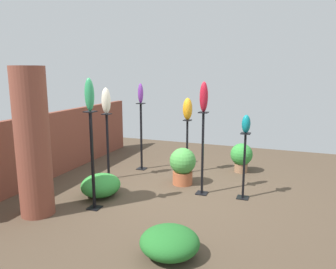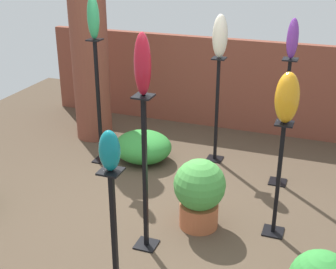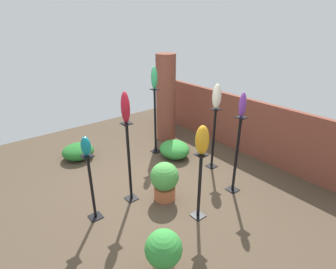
{
  "view_description": "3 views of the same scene",
  "coord_description": "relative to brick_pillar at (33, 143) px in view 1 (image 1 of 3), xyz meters",
  "views": [
    {
      "loc": [
        -5.39,
        -1.86,
        2.18
      ],
      "look_at": [
        0.07,
        0.19,
        1.03
      ],
      "focal_mm": 35.0,
      "sensor_mm": 36.0,
      "label": 1
    },
    {
      "loc": [
        1.48,
        -3.8,
        2.68
      ],
      "look_at": [
        -0.04,
        0.32,
        0.8
      ],
      "focal_mm": 50.0,
      "sensor_mm": 36.0,
      "label": 2
    },
    {
      "loc": [
        3.49,
        -2.39,
        2.99
      ],
      "look_at": [
        0.28,
        0.19,
        1.18
      ],
      "focal_mm": 28.0,
      "sensor_mm": 36.0,
      "label": 3
    }
  ],
  "objects": [
    {
      "name": "foliage_bed_west",
      "position": [
        0.97,
        -0.51,
        -0.93
      ],
      "size": [
        0.74,
        0.67,
        0.39
      ],
      "primitive_type": "ellipsoid",
      "color": "#338C38",
      "rests_on": "ground"
    },
    {
      "name": "pedestal_ivory",
      "position": [
        1.83,
        -0.16,
        -0.5
      ],
      "size": [
        0.2,
        0.2,
        1.34
      ],
      "color": "black",
      "rests_on": "ground"
    },
    {
      "name": "art_vase_violet",
      "position": [
        2.69,
        -0.5,
        0.57
      ],
      "size": [
        0.12,
        0.12,
        0.42
      ],
      "primitive_type": "ellipsoid",
      "color": "#6B2D8C",
      "rests_on": "pedestal_violet"
    },
    {
      "name": "art_vase_teal",
      "position": [
        1.75,
        -2.87,
        0.18
      ],
      "size": [
        0.15,
        0.14,
        0.31
      ],
      "primitive_type": "ellipsoid",
      "color": "#0F727A",
      "rests_on": "pedestal_teal"
    },
    {
      "name": "pedestal_jade",
      "position": [
        0.48,
        -0.7,
        -0.39
      ],
      "size": [
        0.2,
        0.2,
        1.57
      ],
      "color": "black",
      "rests_on": "ground"
    },
    {
      "name": "potted_plant_mid_left",
      "position": [
        3.26,
        -2.62,
        -0.77
      ],
      "size": [
        0.48,
        0.48,
        0.63
      ],
      "color": "#936B4C",
      "rests_on": "ground"
    },
    {
      "name": "pedestal_violet",
      "position": [
        2.69,
        -0.5,
        -0.44
      ],
      "size": [
        0.2,
        0.2,
        1.48
      ],
      "color": "black",
      "rests_on": "ground"
    },
    {
      "name": "pedestal_ruby",
      "position": [
        1.71,
        -2.15,
        -0.44
      ],
      "size": [
        0.2,
        0.2,
        1.48
      ],
      "color": "black",
      "rests_on": "ground"
    },
    {
      "name": "art_vase_jade",
      "position": [
        0.48,
        -0.7,
        0.7
      ],
      "size": [
        0.14,
        0.15,
        0.5
      ],
      "primitive_type": "ellipsoid",
      "color": "#2D9356",
      "rests_on": "pedestal_jade"
    },
    {
      "name": "art_vase_ivory",
      "position": [
        1.83,
        -0.16,
        0.47
      ],
      "size": [
        0.18,
        0.18,
        0.51
      ],
      "primitive_type": "ellipsoid",
      "color": "beige",
      "rests_on": "pedestal_ivory"
    },
    {
      "name": "pedestal_amber",
      "position": [
        2.79,
        -1.53,
        -0.59
      ],
      "size": [
        0.2,
        0.2,
        1.16
      ],
      "color": "black",
      "rests_on": "ground"
    },
    {
      "name": "pedestal_teal",
      "position": [
        1.75,
        -2.87,
        -0.6
      ],
      "size": [
        0.2,
        0.2,
        1.15
      ],
      "color": "black",
      "rests_on": "ground"
    },
    {
      "name": "brick_pillar",
      "position": [
        0.0,
        0.0,
        0.0
      ],
      "size": [
        0.5,
        0.5,
        2.24
      ],
      "primitive_type": "cylinder",
      "color": "brown",
      "rests_on": "ground"
    },
    {
      "name": "potted_plant_back_center",
      "position": [
        2.07,
        -1.67,
        -0.73
      ],
      "size": [
        0.51,
        0.51,
        0.72
      ],
      "color": "#B25B38",
      "rests_on": "ground"
    },
    {
      "name": "art_vase_amber",
      "position": [
        2.79,
        -1.53,
        0.26
      ],
      "size": [
        0.21,
        0.2,
        0.46
      ],
      "primitive_type": "ellipsoid",
      "color": "orange",
      "rests_on": "pedestal_amber"
    },
    {
      "name": "brick_wall_back",
      "position": [
        1.67,
        0.99,
        -0.45
      ],
      "size": [
        5.6,
        0.12,
        1.34
      ],
      "primitive_type": "cube",
      "color": "brown",
      "rests_on": "ground"
    },
    {
      "name": "ground_plane",
      "position": [
        1.67,
        -1.68,
        -1.12
      ],
      "size": [
        8.0,
        8.0,
        0.0
      ],
      "primitive_type": "plane",
      "color": "#4C3D2D"
    },
    {
      "name": "foliage_bed_east",
      "position": [
        -0.39,
        -2.31,
        -0.95
      ],
      "size": [
        0.69,
        0.72,
        0.35
      ],
      "primitive_type": "ellipsoid",
      "color": "#236B28",
      "rests_on": "ground"
    },
    {
      "name": "art_vase_ruby",
      "position": [
        1.71,
        -2.15,
        0.61
      ],
      "size": [
        0.14,
        0.14,
        0.52
      ],
      "primitive_type": "ellipsoid",
      "color": "maroon",
      "rests_on": "pedestal_ruby"
    }
  ]
}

